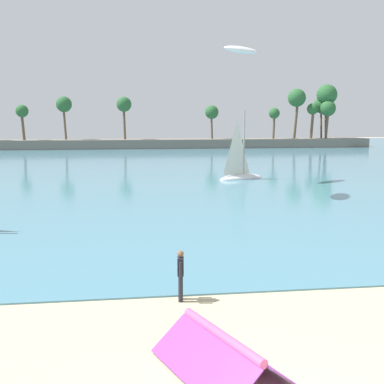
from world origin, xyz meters
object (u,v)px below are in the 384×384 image
Objects in this scene: sailboat_near_shore at (241,172)px; kite_aloft_low_near_shore at (241,50)px; folded_kite at (221,346)px; person_at_waterline at (181,274)px.

sailboat_near_shore is 1.80× the size of kite_aloft_low_near_shore.
sailboat_near_shore is at bearing 76.08° from folded_kite.
sailboat_near_shore is (8.24, 33.24, 0.08)m from folded_kite.
person_at_waterline is at bearing 96.71° from folded_kite.
person_at_waterline is at bearing -137.11° from kite_aloft_low_near_shore.
kite_aloft_low_near_shore is at bearing 76.28° from folded_kite.
kite_aloft_low_near_shore is at bearing -107.07° from sailboat_near_shore.
person_at_waterline reaches higher than folded_kite.
kite_aloft_low_near_shore reaches higher than sailboat_near_shore.
person_at_waterline is 0.43× the size of kite_aloft_low_near_shore.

